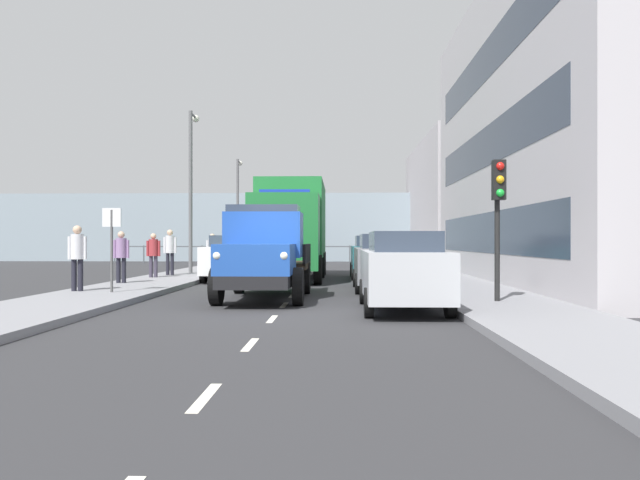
% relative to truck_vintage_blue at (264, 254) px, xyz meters
% --- Properties ---
extents(ground_plane, '(80.00, 80.00, 0.00)m').
position_rel_truck_vintage_blue_xyz_m(ground_plane, '(-0.63, -5.79, -1.18)').
color(ground_plane, '#2D2D30').
extents(sidewalk_left, '(2.78, 39.78, 0.15)m').
position_rel_truck_vintage_blue_xyz_m(sidewalk_left, '(-5.66, -5.79, -1.10)').
color(sidewalk_left, gray).
rests_on(sidewalk_left, ground_plane).
extents(sidewalk_right, '(2.78, 39.78, 0.15)m').
position_rel_truck_vintage_blue_xyz_m(sidewalk_right, '(4.40, -5.79, -1.10)').
color(sidewalk_right, gray).
rests_on(sidewalk_right, ground_plane).
extents(road_centreline_markings, '(0.12, 35.99, 0.01)m').
position_rel_truck_vintage_blue_xyz_m(road_centreline_markings, '(-0.63, -5.31, -1.17)').
color(road_centreline_markings, silver).
rests_on(road_centreline_markings, ground_plane).
extents(building_terrace, '(6.22, 18.41, 10.76)m').
position_rel_truck_vintage_blue_xyz_m(building_terrace, '(-10.14, -5.88, 4.20)').
color(building_terrace, '#B7B2B7').
rests_on(building_terrace, ground_plane).
extents(building_far_block, '(6.21, 14.88, 7.77)m').
position_rel_truck_vintage_blue_xyz_m(building_far_block, '(-10.15, -23.42, 2.70)').
color(building_far_block, '#B7B2B7').
rests_on(building_far_block, ground_plane).
extents(sea_horizon, '(80.00, 0.80, 5.00)m').
position_rel_truck_vintage_blue_xyz_m(sea_horizon, '(-0.63, -28.68, 1.32)').
color(sea_horizon, '#84939E').
rests_on(sea_horizon, ground_plane).
extents(seawall_railing, '(28.08, 0.08, 1.20)m').
position_rel_truck_vintage_blue_xyz_m(seawall_railing, '(-0.63, -25.08, -0.26)').
color(seawall_railing, '#4C5156').
rests_on(seawall_railing, ground_plane).
extents(truck_vintage_blue, '(2.17, 5.64, 2.43)m').
position_rel_truck_vintage_blue_xyz_m(truck_vintage_blue, '(0.00, 0.00, 0.00)').
color(truck_vintage_blue, black).
rests_on(truck_vintage_blue, ground_plane).
extents(lorry_cargo_green, '(2.58, 8.20, 3.87)m').
position_rel_truck_vintage_blue_xyz_m(lorry_cargo_green, '(-0.04, -8.28, 0.90)').
color(lorry_cargo_green, '#1E7033').
rests_on(lorry_cargo_green, ground_plane).
extents(car_silver_kerbside_near, '(1.78, 4.23, 1.72)m').
position_rel_truck_vintage_blue_xyz_m(car_silver_kerbside_near, '(-3.32, 2.20, -0.28)').
color(car_silver_kerbside_near, '#B7BABF').
rests_on(car_silver_kerbside_near, ground_plane).
extents(car_grey_kerbside_1, '(1.87, 4.32, 1.72)m').
position_rel_truck_vintage_blue_xyz_m(car_grey_kerbside_1, '(-3.32, -3.06, -0.28)').
color(car_grey_kerbside_1, slate).
rests_on(car_grey_kerbside_1, ground_plane).
extents(car_teal_kerbside_2, '(1.86, 4.01, 1.72)m').
position_rel_truck_vintage_blue_xyz_m(car_teal_kerbside_2, '(-3.32, -8.87, -0.28)').
color(car_teal_kerbside_2, '#1E6670').
rests_on(car_teal_kerbside_2, ground_plane).
extents(car_white_oppositeside_0, '(1.90, 3.92, 1.72)m').
position_rel_truck_vintage_blue_xyz_m(car_white_oppositeside_0, '(2.06, -7.17, -0.28)').
color(car_white_oppositeside_0, white).
rests_on(car_white_oppositeside_0, ground_plane).
extents(car_maroon_oppositeside_1, '(1.89, 4.62, 1.72)m').
position_rel_truck_vintage_blue_xyz_m(car_maroon_oppositeside_1, '(2.06, -13.53, -0.28)').
color(car_maroon_oppositeside_1, maroon).
rests_on(car_maroon_oppositeside_1, ground_plane).
extents(car_black_oppositeside_2, '(1.89, 3.91, 1.72)m').
position_rel_truck_vintage_blue_xyz_m(car_black_oppositeside_2, '(2.06, -19.32, -0.28)').
color(car_black_oppositeside_2, black).
rests_on(car_black_oppositeside_2, ground_plane).
extents(pedestrian_by_lamp, '(0.53, 0.34, 1.79)m').
position_rel_truck_vintage_blue_xyz_m(pedestrian_by_lamp, '(5.23, -0.81, 0.03)').
color(pedestrian_by_lamp, black).
rests_on(pedestrian_by_lamp, sidewalk_right).
extents(pedestrian_in_dark_coat, '(0.53, 0.34, 1.68)m').
position_rel_truck_vintage_blue_xyz_m(pedestrian_in_dark_coat, '(5.17, -3.95, -0.04)').
color(pedestrian_in_dark_coat, black).
rests_on(pedestrian_in_dark_coat, sidewalk_right).
extents(pedestrian_with_bag, '(0.53, 0.34, 1.65)m').
position_rel_truck_vintage_blue_xyz_m(pedestrian_with_bag, '(5.04, -6.93, -0.06)').
color(pedestrian_with_bag, '#383342').
rests_on(pedestrian_with_bag, sidewalk_right).
extents(pedestrian_near_railing, '(0.53, 0.34, 1.82)m').
position_rel_truck_vintage_blue_xyz_m(pedestrian_near_railing, '(4.84, -8.42, 0.05)').
color(pedestrian_near_railing, black).
rests_on(pedestrian_near_railing, sidewalk_right).
extents(pedestrian_couple_a, '(0.53, 0.34, 1.67)m').
position_rel_truck_vintage_blue_xyz_m(pedestrian_couple_a, '(3.48, -10.04, -0.05)').
color(pedestrian_couple_a, black).
rests_on(pedestrian_couple_a, sidewalk_right).
extents(traffic_light_near, '(0.28, 0.41, 3.20)m').
position_rel_truck_vintage_blue_xyz_m(traffic_light_near, '(-5.54, 1.65, 1.29)').
color(traffic_light_near, black).
rests_on(traffic_light_near, sidewalk_left).
extents(lamp_post_promenade, '(0.32, 1.14, 6.91)m').
position_rel_truck_vintage_blue_xyz_m(lamp_post_promenade, '(4.40, -10.13, 3.05)').
color(lamp_post_promenade, '#59595B').
rests_on(lamp_post_promenade, sidewalk_right).
extents(lamp_post_far, '(0.32, 1.14, 6.46)m').
position_rel_truck_vintage_blue_xyz_m(lamp_post_far, '(4.40, -22.01, 2.82)').
color(lamp_post_far, '#59595B').
rests_on(lamp_post_far, sidewalk_right).
extents(street_sign, '(0.50, 0.07, 2.25)m').
position_rel_truck_vintage_blue_xyz_m(street_sign, '(4.15, -0.48, 0.50)').
color(street_sign, '#4C4C4C').
rests_on(street_sign, sidewalk_right).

